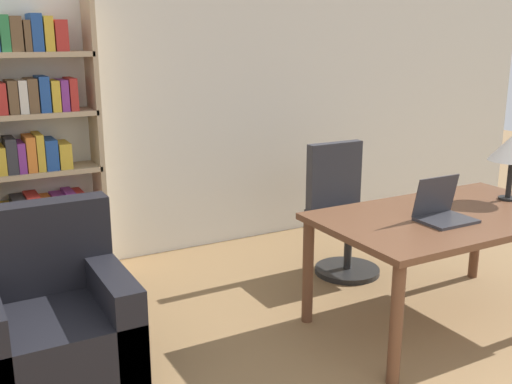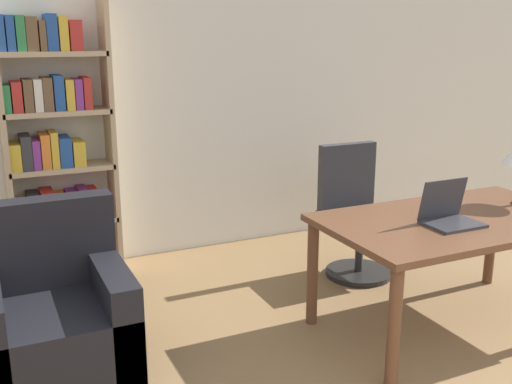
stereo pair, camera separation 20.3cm
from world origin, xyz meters
name	(u,v)px [view 1 (the left image)]	position (x,y,z in m)	size (l,w,h in m)	color
wall_back	(170,91)	(0.00, 4.53, 1.35)	(8.00, 0.06, 2.70)	silver
desk	(447,227)	(1.00, 2.45, 0.64)	(1.63, 0.94, 0.72)	brown
laptop	(442,211)	(0.86, 2.38, 0.78)	(0.32, 0.25, 0.26)	#2D2D33
office_chair	(344,214)	(0.96, 3.45, 0.46)	(0.50, 0.50, 0.99)	black
armchair	(51,327)	(-1.30, 2.97, 0.29)	(0.79, 0.76, 0.91)	black
bookshelf	(38,151)	(-1.08, 4.34, 0.98)	(0.77, 0.28, 2.05)	tan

